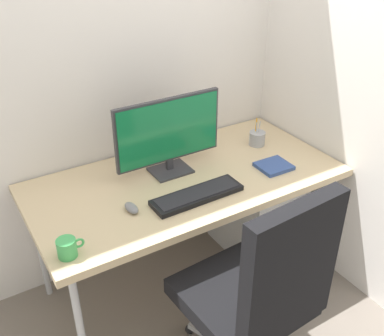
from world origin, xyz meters
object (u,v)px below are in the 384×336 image
(monitor, at_px, (169,133))
(pen_holder, at_px, (257,138))
(keyboard, at_px, (197,195))
(coffee_mug, at_px, (67,248))
(office_chair, at_px, (260,291))
(filing_cabinet, at_px, (256,211))
(notebook, at_px, (274,166))
(mouse, at_px, (131,208))

(monitor, height_order, pen_holder, monitor)
(keyboard, bearing_deg, coffee_mug, -172.61)
(keyboard, xyz_separation_m, coffee_mug, (-0.68, -0.09, 0.03))
(office_chair, xyz_separation_m, filing_cabinet, (0.63, 0.79, -0.30))
(office_chair, relative_size, pen_holder, 6.68)
(keyboard, bearing_deg, notebook, 3.26)
(office_chair, distance_m, mouse, 0.70)
(monitor, bearing_deg, coffee_mug, -150.63)
(notebook, bearing_deg, office_chair, -131.85)
(coffee_mug, bearing_deg, filing_cabinet, 14.68)
(filing_cabinet, xyz_separation_m, mouse, (-0.93, -0.18, 0.48))
(pen_holder, relative_size, notebook, 0.94)
(notebook, xyz_separation_m, coffee_mug, (-1.20, -0.12, 0.03))
(keyboard, xyz_separation_m, pen_holder, (0.61, 0.30, 0.03))
(keyboard, distance_m, pen_holder, 0.68)
(keyboard, relative_size, pen_holder, 2.88)
(monitor, bearing_deg, notebook, -28.46)
(mouse, relative_size, notebook, 0.56)
(notebook, bearing_deg, pen_holder, 72.22)
(keyboard, bearing_deg, monitor, 87.68)
(notebook, height_order, coffee_mug, coffee_mug)
(mouse, height_order, notebook, mouse)
(keyboard, relative_size, mouse, 4.78)
(mouse, bearing_deg, monitor, 31.94)
(office_chair, bearing_deg, notebook, 46.65)
(keyboard, height_order, mouse, mouse)
(notebook, bearing_deg, keyboard, -175.24)
(filing_cabinet, distance_m, monitor, 0.91)
(pen_holder, relative_size, coffee_mug, 1.42)
(pen_holder, distance_m, coffee_mug, 1.35)
(mouse, xyz_separation_m, coffee_mug, (-0.36, -0.15, 0.02))
(office_chair, height_order, coffee_mug, office_chair)
(monitor, bearing_deg, pen_holder, -0.26)
(office_chair, xyz_separation_m, mouse, (-0.30, 0.61, 0.17))
(office_chair, height_order, notebook, office_chair)
(monitor, bearing_deg, mouse, -144.83)
(office_chair, height_order, pen_holder, office_chair)
(notebook, bearing_deg, filing_cabinet, 69.77)
(pen_holder, xyz_separation_m, coffee_mug, (-1.29, -0.39, -0.00))
(office_chair, relative_size, filing_cabinet, 1.98)
(filing_cabinet, bearing_deg, notebook, -111.73)
(filing_cabinet, relative_size, notebook, 3.16)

